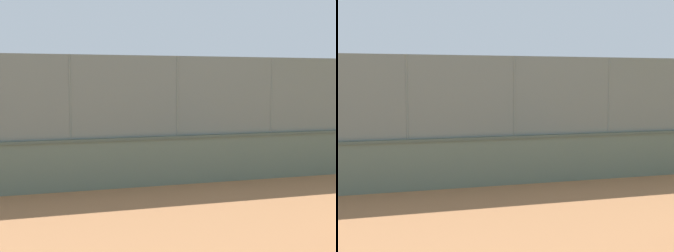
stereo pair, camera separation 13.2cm
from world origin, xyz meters
The scene contains 6 objects.
ground_plane centered at (0.00, 0.00, 0.00)m, with size 260.00×260.00×0.00m, color #A36B42.
perimeter_wall centered at (-0.21, 10.49, 0.72)m, with size 33.98×1.55×1.42m.
fence_panel_on_wall centered at (-0.21, 10.49, 2.56)m, with size 33.35×1.27×2.29m.
player_baseline_waiting centered at (5.31, 1.81, 1.01)m, with size 0.87×0.98×1.70m.
player_foreground_swinging centered at (4.55, 7.20, 0.99)m, with size 0.74×1.26×1.67m.
sports_ball centered at (6.78, 3.69, 1.31)m, with size 0.19×0.19×0.19m, color orange.
Camera 1 is at (8.90, 23.00, 2.99)m, focal length 50.08 mm.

